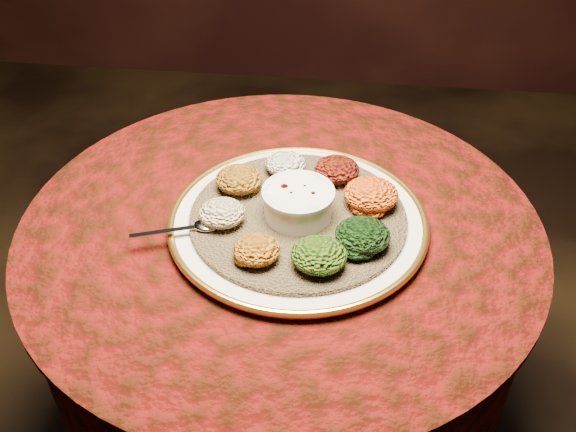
# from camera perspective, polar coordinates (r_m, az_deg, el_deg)

# --- Properties ---
(table) EXTENTS (0.96, 0.96, 0.73)m
(table) POSITION_cam_1_polar(r_m,az_deg,el_deg) (1.30, -0.61, -6.51)
(table) COLOR black
(table) RESTS_ON ground
(platter) EXTENTS (0.48, 0.48, 0.02)m
(platter) POSITION_cam_1_polar(r_m,az_deg,el_deg) (1.16, 0.89, -0.48)
(platter) COLOR silver
(platter) RESTS_ON table
(injera) EXTENTS (0.50, 0.50, 0.01)m
(injera) POSITION_cam_1_polar(r_m,az_deg,el_deg) (1.15, 0.90, -0.07)
(injera) COLOR olive
(injera) RESTS_ON platter
(stew_bowl) EXTENTS (0.13, 0.13, 0.05)m
(stew_bowl) POSITION_cam_1_polar(r_m,az_deg,el_deg) (1.13, 0.91, 1.35)
(stew_bowl) COLOR silver
(stew_bowl) RESTS_ON injera
(spoon) EXTENTS (0.15, 0.07, 0.01)m
(spoon) POSITION_cam_1_polar(r_m,az_deg,el_deg) (1.13, -7.84, -0.90)
(spoon) COLOR silver
(spoon) RESTS_ON injera
(portion_ayib) EXTENTS (0.08, 0.08, 0.04)m
(portion_ayib) POSITION_cam_1_polar(r_m,az_deg,el_deg) (1.24, -0.24, 4.66)
(portion_ayib) COLOR white
(portion_ayib) RESTS_ON injera
(portion_kitfo) EXTENTS (0.09, 0.08, 0.04)m
(portion_kitfo) POSITION_cam_1_polar(r_m,az_deg,el_deg) (1.23, 4.37, 4.16)
(portion_kitfo) COLOR black
(portion_kitfo) RESTS_ON injera
(portion_tikil) EXTENTS (0.10, 0.09, 0.05)m
(portion_tikil) POSITION_cam_1_polar(r_m,az_deg,el_deg) (1.17, 7.39, 1.93)
(portion_tikil) COLOR #C67510
(portion_tikil) RESTS_ON injera
(portion_gomen) EXTENTS (0.09, 0.09, 0.04)m
(portion_gomen) POSITION_cam_1_polar(r_m,az_deg,el_deg) (1.08, 6.66, -1.70)
(portion_gomen) COLOR black
(portion_gomen) RESTS_ON injera
(portion_mixveg) EXTENTS (0.09, 0.09, 0.04)m
(portion_mixveg) POSITION_cam_1_polar(r_m,az_deg,el_deg) (1.04, 2.76, -3.49)
(portion_mixveg) COLOR #A5430A
(portion_mixveg) RESTS_ON injera
(portion_kik) EXTENTS (0.08, 0.07, 0.04)m
(portion_kik) POSITION_cam_1_polar(r_m,az_deg,el_deg) (1.05, -2.82, -3.04)
(portion_kik) COLOR #AA600F
(portion_kik) RESTS_ON injera
(portion_timatim) EXTENTS (0.08, 0.08, 0.04)m
(portion_timatim) POSITION_cam_1_polar(r_m,az_deg,el_deg) (1.13, -5.88, 0.27)
(portion_timatim) COLOR maroon
(portion_timatim) RESTS_ON injera
(portion_shiro) EXTENTS (0.09, 0.08, 0.04)m
(portion_shiro) POSITION_cam_1_polar(r_m,az_deg,el_deg) (1.20, -4.38, 3.27)
(portion_shiro) COLOR #926111
(portion_shiro) RESTS_ON injera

